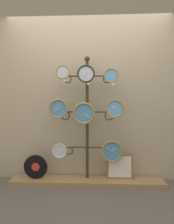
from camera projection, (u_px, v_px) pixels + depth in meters
ground_plane at (86, 193)px, 2.82m from camera, size 12.00×12.00×0.00m
shop_wall at (88, 88)px, 3.35m from camera, size 4.40×0.04×2.80m
low_shelf at (87, 181)px, 3.17m from camera, size 2.20×0.36×0.06m
display_stand at (87, 134)px, 3.21m from camera, size 0.77×0.35×1.85m
clock_top_left at (63, 72)px, 3.10m from camera, size 0.21×0.04×0.21m
clock_top_center at (86, 74)px, 3.08m from camera, size 0.25×0.04×0.25m
clock_top_right at (111, 76)px, 3.08m from camera, size 0.21×0.04×0.21m
clock_middle_left at (58, 109)px, 3.12m from camera, size 0.28×0.04×0.28m
clock_middle_center at (84, 113)px, 3.11m from camera, size 0.32×0.04×0.32m
clock_middle_right at (115, 109)px, 3.06m from camera, size 0.26×0.04×0.26m
clock_bottom_left at (60, 151)px, 3.13m from camera, size 0.22×0.04×0.22m
clock_bottom_right at (112, 151)px, 3.10m from camera, size 0.31×0.04×0.31m
vinyl_record at (36, 167)px, 3.17m from camera, size 0.35×0.01×0.35m
picture_frame at (120, 167)px, 3.18m from camera, size 0.37×0.02×0.35m
price_tag_upper at (65, 80)px, 3.10m from camera, size 0.04×0.00×0.03m
price_tag_mid at (88, 84)px, 3.08m from camera, size 0.04×0.00×0.03m
price_tag_lower at (113, 84)px, 3.08m from camera, size 0.04×0.00×0.03m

